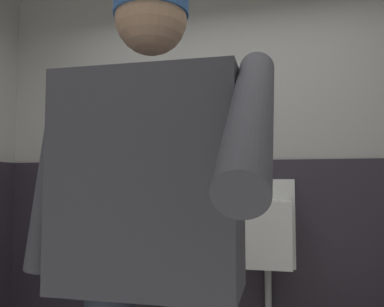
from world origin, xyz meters
TOP-DOWN VIEW (x-y plane):
  - wall_back at (0.00, 1.61)m, footprint 4.41×0.12m
  - wainscot_band_back at (0.00, 1.53)m, footprint 3.81×0.03m
  - urinal_left at (-0.47, 1.39)m, footprint 0.40×0.34m
  - urinal_middle at (0.28, 1.39)m, footprint 0.40×0.34m
  - privacy_divider_panel at (-0.09, 1.32)m, footprint 0.04×0.40m
  - person at (0.04, -0.44)m, footprint 0.71×0.60m

SIDE VIEW (x-z plane):
  - wainscot_band_back at x=0.00m, z-range 0.00..1.30m
  - urinal_left at x=-0.47m, z-range 0.16..1.40m
  - urinal_middle at x=0.28m, z-range 0.16..1.40m
  - privacy_divider_panel at x=-0.09m, z-range 0.50..1.40m
  - person at x=0.04m, z-range 0.15..1.84m
  - wall_back at x=0.00m, z-range 0.00..2.83m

